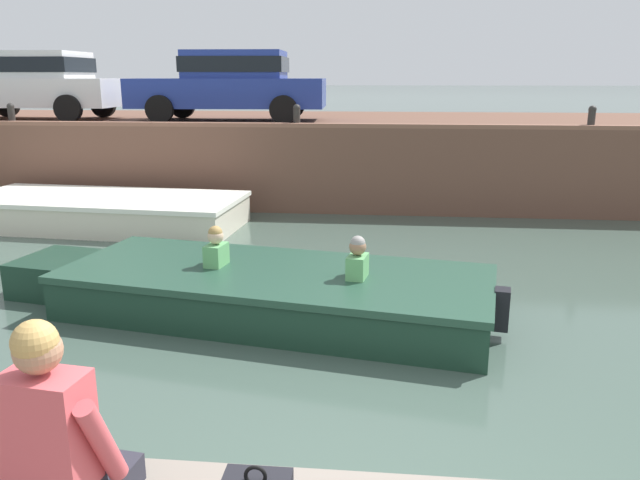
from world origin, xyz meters
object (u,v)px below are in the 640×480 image
at_px(mooring_bollard_mid, 297,115).
at_px(person_seated_left, 57,443).
at_px(boat_moored_west_cream, 92,211).
at_px(mooring_bollard_west, 11,113).
at_px(mooring_bollard_east, 592,116).
at_px(motorboat_passing, 256,290).
at_px(car_left_inner_blue, 232,83).
at_px(car_leftmost_white, 35,82).

bearing_deg(mooring_bollard_mid, person_seated_left, -88.00).
relative_size(boat_moored_west_cream, mooring_bollard_west, 13.86).
relative_size(mooring_bollard_east, person_seated_left, 0.46).
bearing_deg(boat_moored_west_cream, person_seated_left, -65.11).
bearing_deg(mooring_bollard_west, boat_moored_west_cream, -35.66).
distance_m(motorboat_passing, person_seated_left, 4.69).
height_order(boat_moored_west_cream, person_seated_left, person_seated_left).
xyz_separation_m(boat_moored_west_cream, motorboat_passing, (3.94, -4.04, -0.01)).
bearing_deg(person_seated_left, boat_moored_west_cream, 114.89).
distance_m(car_left_inner_blue, mooring_bollard_east, 7.63).
height_order(motorboat_passing, mooring_bollard_west, mooring_bollard_west).
height_order(mooring_bollard_mid, person_seated_left, mooring_bollard_mid).
xyz_separation_m(mooring_bollard_east, person_seated_left, (-5.37, -10.39, -0.80)).
relative_size(car_leftmost_white, mooring_bollard_east, 9.13).
distance_m(boat_moored_west_cream, mooring_bollard_east, 9.69).
distance_m(motorboat_passing, car_leftmost_white, 10.22).
bearing_deg(mooring_bollard_mid, car_left_inner_blue, 136.64).
bearing_deg(person_seated_left, car_leftmost_white, 119.34).
xyz_separation_m(motorboat_passing, person_seated_left, (0.07, -4.61, 0.90)).
height_order(car_left_inner_blue, mooring_bollard_west, car_left_inner_blue).
relative_size(motorboat_passing, mooring_bollard_mid, 13.69).
distance_m(mooring_bollard_west, mooring_bollard_east, 11.80).
relative_size(mooring_bollard_west, mooring_bollard_east, 1.00).
relative_size(boat_moored_west_cream, car_left_inner_blue, 1.40).
relative_size(motorboat_passing, mooring_bollard_west, 13.69).
distance_m(boat_moored_west_cream, mooring_bollard_mid, 4.38).
bearing_deg(car_left_inner_blue, mooring_bollard_mid, -43.36).
relative_size(car_leftmost_white, person_seated_left, 4.21).
height_order(mooring_bollard_west, person_seated_left, mooring_bollard_west).
xyz_separation_m(mooring_bollard_west, person_seated_left, (6.44, -10.39, -0.80)).
xyz_separation_m(mooring_bollard_mid, mooring_bollard_east, (5.73, 0.00, 0.00)).
bearing_deg(mooring_bollard_east, motorboat_passing, -133.23).
bearing_deg(mooring_bollard_west, car_leftmost_white, 100.76).
bearing_deg(mooring_bollard_west, mooring_bollard_east, 0.00).
bearing_deg(motorboat_passing, car_left_inner_blue, 105.13).
distance_m(boat_moored_west_cream, motorboat_passing, 5.65).
relative_size(car_left_inner_blue, mooring_bollard_east, 9.91).
relative_size(boat_moored_west_cream, car_leftmost_white, 1.52).
bearing_deg(car_leftmost_white, car_left_inner_blue, 0.03).
bearing_deg(mooring_bollard_east, mooring_bollard_mid, 180.00).
relative_size(boat_moored_west_cream, mooring_bollard_east, 13.86).
bearing_deg(motorboat_passing, mooring_bollard_west, 137.76).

